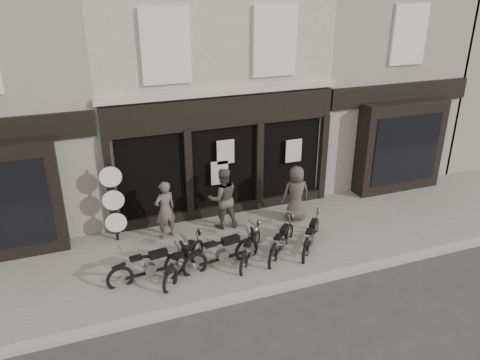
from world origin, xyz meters
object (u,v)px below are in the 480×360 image
object	(u,v)px
advert_sign_post	(114,206)
motorcycle_5	(311,238)
man_right	(296,194)
man_centre	(223,198)
motorcycle_3	(250,250)
motorcycle_2	(222,255)
man_left	(165,210)
motorcycle_0	(150,268)
motorcycle_4	(281,243)
motorcycle_1	(185,263)

from	to	relation	value
advert_sign_post	motorcycle_5	bearing A→B (deg)	-17.73
man_right	man_centre	bearing A→B (deg)	-2.49
motorcycle_3	man_centre	xyz separation A→B (m)	(-0.14, 1.91, 0.70)
man_centre	advert_sign_post	size ratio (longest dim) A/B	0.76
motorcycle_2	man_centre	bearing A→B (deg)	62.07
man_left	man_centre	distance (m)	1.75
motorcycle_0	motorcycle_4	world-z (taller)	motorcycle_0
motorcycle_1	motorcycle_4	world-z (taller)	motorcycle_1
motorcycle_1	motorcycle_0	bearing A→B (deg)	130.13
motorcycle_5	man_centre	world-z (taller)	man_centre
man_left	advert_sign_post	bearing A→B (deg)	-30.36
motorcycle_0	motorcycle_2	xyz separation A→B (m)	(1.89, -0.06, 0.02)
man_left	man_right	distance (m)	4.01
motorcycle_3	man_right	bearing A→B (deg)	-16.47
advert_sign_post	man_centre	bearing A→B (deg)	1.02
man_centre	man_right	world-z (taller)	man_centre
motorcycle_3	advert_sign_post	xyz separation A→B (m)	(-3.26, 2.18, 0.86)
motorcycle_5	man_left	xyz separation A→B (m)	(-3.69, 1.94, 0.61)
man_right	advert_sign_post	xyz separation A→B (m)	(-5.36, 0.63, 0.21)
motorcycle_2	motorcycle_5	world-z (taller)	motorcycle_2
motorcycle_2	motorcycle_4	distance (m)	1.73
motorcycle_5	man_centre	distance (m)	2.84
motorcycle_5	motorcycle_2	bearing A→B (deg)	130.43
motorcycle_3	motorcycle_4	world-z (taller)	motorcycle_4
man_left	motorcycle_5	bearing A→B (deg)	134.11
motorcycle_0	motorcycle_1	size ratio (longest dim) A/B	1.28
motorcycle_1	motorcycle_4	size ratio (longest dim) A/B	1.06
motorcycle_2	man_centre	world-z (taller)	man_centre
motorcycle_5	man_right	bearing A→B (deg)	29.41
motorcycle_0	man_left	xyz separation A→B (m)	(0.82, 1.89, 0.59)
motorcycle_3	man_right	xyz separation A→B (m)	(2.11, 1.55, 0.64)
motorcycle_4	advert_sign_post	xyz separation A→B (m)	(-4.17, 2.20, 0.84)
man_centre	motorcycle_1	bearing A→B (deg)	51.98
motorcycle_5	man_right	xyz separation A→B (m)	(0.30, 1.60, 0.62)
motorcycle_1	motorcycle_5	size ratio (longest dim) A/B	1.00
motorcycle_0	motorcycle_5	size ratio (longest dim) A/B	1.28
motorcycle_0	man_right	world-z (taller)	man_right
motorcycle_5	advert_sign_post	bearing A→B (deg)	106.25
motorcycle_2	man_left	world-z (taller)	man_left
motorcycle_2	advert_sign_post	bearing A→B (deg)	128.41
motorcycle_2	advert_sign_post	world-z (taller)	advert_sign_post
motorcycle_5	motorcycle_1	bearing A→B (deg)	129.97
motorcycle_0	man_right	bearing A→B (deg)	11.47
motorcycle_5	man_right	size ratio (longest dim) A/B	0.95
man_right	advert_sign_post	world-z (taller)	advert_sign_post
motorcycle_4	motorcycle_1	bearing A→B (deg)	134.44
motorcycle_1	man_centre	xyz separation A→B (m)	(1.69, 1.95, 0.67)
motorcycle_0	man_left	bearing A→B (deg)	60.06
motorcycle_1	man_centre	bearing A→B (deg)	1.86
motorcycle_3	advert_sign_post	bearing A→B (deg)	93.30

